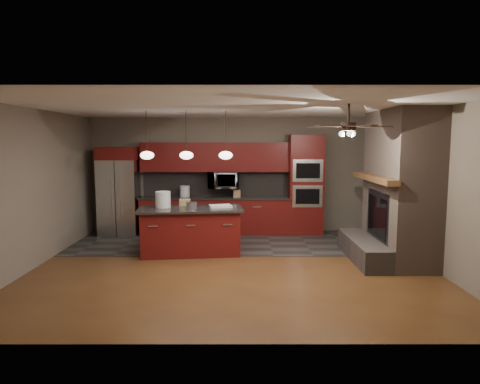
{
  "coord_description": "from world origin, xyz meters",
  "views": [
    {
      "loc": [
        0.12,
        -7.48,
        2.22
      ],
      "look_at": [
        0.12,
        0.6,
        1.27
      ],
      "focal_mm": 32.0,
      "sensor_mm": 36.0,
      "label": 1
    }
  ],
  "objects_px": {
    "microwave": "(223,180)",
    "paint_can": "(191,206)",
    "cardboard_box": "(185,202)",
    "refrigerator": "(119,191)",
    "white_bucket": "(163,200)",
    "kitchen_island": "(191,231)",
    "counter_bucket": "(185,191)",
    "oven_tower": "(306,185)",
    "counter_box": "(237,193)",
    "paint_tray": "(220,206)"
  },
  "relations": [
    {
      "from": "counter_bucket",
      "to": "counter_box",
      "type": "xyz_separation_m",
      "value": [
        1.25,
        -0.05,
        -0.04
      ]
    },
    {
      "from": "oven_tower",
      "to": "counter_box",
      "type": "distance_m",
      "value": 1.67
    },
    {
      "from": "cardboard_box",
      "to": "counter_box",
      "type": "relative_size",
      "value": 1.17
    },
    {
      "from": "oven_tower",
      "to": "kitchen_island",
      "type": "height_order",
      "value": "oven_tower"
    },
    {
      "from": "counter_bucket",
      "to": "counter_box",
      "type": "relative_size",
      "value": 1.48
    },
    {
      "from": "microwave",
      "to": "paint_can",
      "type": "relative_size",
      "value": 3.58
    },
    {
      "from": "microwave",
      "to": "refrigerator",
      "type": "height_order",
      "value": "refrigerator"
    },
    {
      "from": "paint_can",
      "to": "paint_tray",
      "type": "relative_size",
      "value": 0.48
    },
    {
      "from": "refrigerator",
      "to": "paint_can",
      "type": "bearing_deg",
      "value": -44.75
    },
    {
      "from": "kitchen_island",
      "to": "cardboard_box",
      "type": "relative_size",
      "value": 10.04
    },
    {
      "from": "kitchen_island",
      "to": "paint_tray",
      "type": "height_order",
      "value": "paint_tray"
    },
    {
      "from": "oven_tower",
      "to": "kitchen_island",
      "type": "relative_size",
      "value": 1.12
    },
    {
      "from": "refrigerator",
      "to": "cardboard_box",
      "type": "bearing_deg",
      "value": -40.16
    },
    {
      "from": "oven_tower",
      "to": "paint_tray",
      "type": "height_order",
      "value": "oven_tower"
    },
    {
      "from": "kitchen_island",
      "to": "paint_can",
      "type": "height_order",
      "value": "paint_can"
    },
    {
      "from": "paint_can",
      "to": "paint_tray",
      "type": "xyz_separation_m",
      "value": [
        0.55,
        0.25,
        -0.05
      ]
    },
    {
      "from": "paint_can",
      "to": "paint_tray",
      "type": "height_order",
      "value": "paint_can"
    },
    {
      "from": "white_bucket",
      "to": "paint_can",
      "type": "relative_size",
      "value": 1.56
    },
    {
      "from": "paint_tray",
      "to": "cardboard_box",
      "type": "relative_size",
      "value": 2.02
    },
    {
      "from": "kitchen_island",
      "to": "counter_bucket",
      "type": "xyz_separation_m",
      "value": [
        -0.35,
        1.87,
        0.57
      ]
    },
    {
      "from": "refrigerator",
      "to": "white_bucket",
      "type": "height_order",
      "value": "refrigerator"
    },
    {
      "from": "cardboard_box",
      "to": "counter_bucket",
      "type": "bearing_deg",
      "value": 97.79
    },
    {
      "from": "white_bucket",
      "to": "paint_can",
      "type": "xyz_separation_m",
      "value": [
        0.58,
        -0.19,
        -0.09
      ]
    },
    {
      "from": "microwave",
      "to": "paint_can",
      "type": "distance_m",
      "value": 2.14
    },
    {
      "from": "paint_tray",
      "to": "kitchen_island",
      "type": "bearing_deg",
      "value": 179.49
    },
    {
      "from": "counter_bucket",
      "to": "counter_box",
      "type": "height_order",
      "value": "counter_bucket"
    },
    {
      "from": "kitchen_island",
      "to": "counter_bucket",
      "type": "distance_m",
      "value": 1.99
    },
    {
      "from": "paint_can",
      "to": "counter_bucket",
      "type": "bearing_deg",
      "value": 100.83
    },
    {
      "from": "microwave",
      "to": "white_bucket",
      "type": "distance_m",
      "value": 2.18
    },
    {
      "from": "paint_can",
      "to": "counter_box",
      "type": "relative_size",
      "value": 1.12
    },
    {
      "from": "microwave",
      "to": "cardboard_box",
      "type": "height_order",
      "value": "microwave"
    },
    {
      "from": "refrigerator",
      "to": "counter_box",
      "type": "distance_m",
      "value": 2.79
    },
    {
      "from": "microwave",
      "to": "counter_box",
      "type": "distance_m",
      "value": 0.46
    },
    {
      "from": "white_bucket",
      "to": "counter_bucket",
      "type": "distance_m",
      "value": 1.81
    },
    {
      "from": "microwave",
      "to": "cardboard_box",
      "type": "relative_size",
      "value": 3.45
    },
    {
      "from": "white_bucket",
      "to": "microwave",
      "type": "bearing_deg",
      "value": 58.66
    },
    {
      "from": "cardboard_box",
      "to": "counter_box",
      "type": "xyz_separation_m",
      "value": [
        1.04,
        1.51,
        0.0
      ]
    },
    {
      "from": "oven_tower",
      "to": "paint_can",
      "type": "distance_m",
      "value": 3.21
    },
    {
      "from": "oven_tower",
      "to": "paint_can",
      "type": "xyz_separation_m",
      "value": [
        -2.52,
        -1.99,
        -0.2
      ]
    },
    {
      "from": "paint_can",
      "to": "counter_box",
      "type": "height_order",
      "value": "counter_box"
    },
    {
      "from": "paint_tray",
      "to": "cardboard_box",
      "type": "distance_m",
      "value": 0.76
    },
    {
      "from": "oven_tower",
      "to": "white_bucket",
      "type": "xyz_separation_m",
      "value": [
        -3.1,
        -1.79,
        -0.11
      ]
    },
    {
      "from": "kitchen_island",
      "to": "cardboard_box",
      "type": "distance_m",
      "value": 0.63
    },
    {
      "from": "oven_tower",
      "to": "kitchen_island",
      "type": "xyz_separation_m",
      "value": [
        -2.55,
        -1.87,
        -0.73
      ]
    },
    {
      "from": "paint_tray",
      "to": "paint_can",
      "type": "bearing_deg",
      "value": -168.8
    },
    {
      "from": "cardboard_box",
      "to": "counter_bucket",
      "type": "distance_m",
      "value": 1.57
    },
    {
      "from": "paint_can",
      "to": "kitchen_island",
      "type": "bearing_deg",
      "value": 104.51
    },
    {
      "from": "white_bucket",
      "to": "cardboard_box",
      "type": "bearing_deg",
      "value": 30.97
    },
    {
      "from": "kitchen_island",
      "to": "paint_can",
      "type": "xyz_separation_m",
      "value": [
        0.03,
        -0.12,
        0.52
      ]
    },
    {
      "from": "kitchen_island",
      "to": "cardboard_box",
      "type": "bearing_deg",
      "value": 108.92
    }
  ]
}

